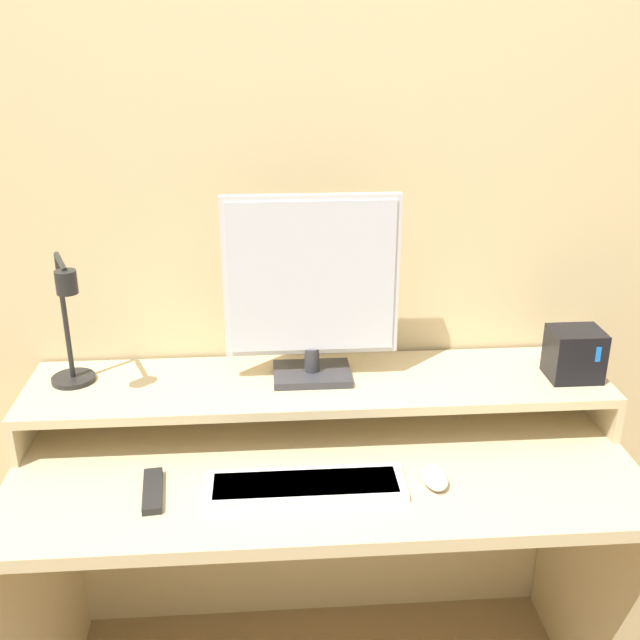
{
  "coord_description": "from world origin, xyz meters",
  "views": [
    {
      "loc": [
        -0.11,
        -1.14,
        1.65
      ],
      "look_at": [
        -0.01,
        0.34,
        1.05
      ],
      "focal_mm": 42.0,
      "sensor_mm": 36.0,
      "label": 1
    }
  ],
  "objects": [
    {
      "name": "mouse",
      "position": [
        0.23,
        0.19,
        0.75
      ],
      "size": [
        0.05,
        0.09,
        0.03
      ],
      "color": "silver",
      "rests_on": "desk"
    },
    {
      "name": "remote_control",
      "position": [
        -0.37,
        0.19,
        0.74
      ],
      "size": [
        0.06,
        0.15,
        0.02
      ],
      "color": "black",
      "rests_on": "desk"
    },
    {
      "name": "wall_back",
      "position": [
        0.0,
        0.65,
        1.25
      ],
      "size": [
        6.0,
        0.05,
        2.5
      ],
      "color": "beige",
      "rests_on": "ground_plane"
    },
    {
      "name": "monitor",
      "position": [
        -0.02,
        0.48,
        1.08
      ],
      "size": [
        0.4,
        0.13,
        0.45
      ],
      "color": "#38383D",
      "rests_on": "monitor_shelf"
    },
    {
      "name": "desk_lamp",
      "position": [
        -0.57,
        0.45,
        1.0
      ],
      "size": [
        0.12,
        0.2,
        0.32
      ],
      "color": "black",
      "rests_on": "monitor_shelf"
    },
    {
      "name": "keyboard",
      "position": [
        -0.05,
        0.18,
        0.74
      ],
      "size": [
        0.42,
        0.12,
        0.02
      ],
      "color": "white",
      "rests_on": "desk"
    },
    {
      "name": "desk",
      "position": [
        0.0,
        0.31,
        0.53
      ],
      "size": [
        1.39,
        0.61,
        0.73
      ],
      "color": "beige",
      "rests_on": "ground_plane"
    },
    {
      "name": "router_dock",
      "position": [
        0.61,
        0.43,
        0.91
      ],
      "size": [
        0.12,
        0.1,
        0.12
      ],
      "color": "black",
      "rests_on": "monitor_shelf"
    },
    {
      "name": "monitor_shelf",
      "position": [
        0.0,
        0.46,
        0.83
      ],
      "size": [
        1.39,
        0.3,
        0.12
      ],
      "color": "beige",
      "rests_on": "desk"
    }
  ]
}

